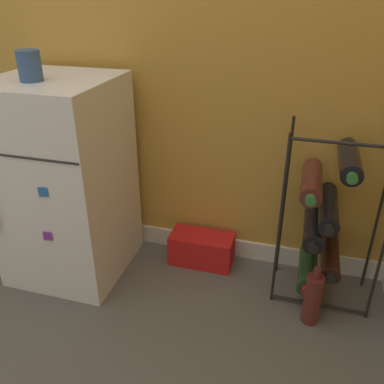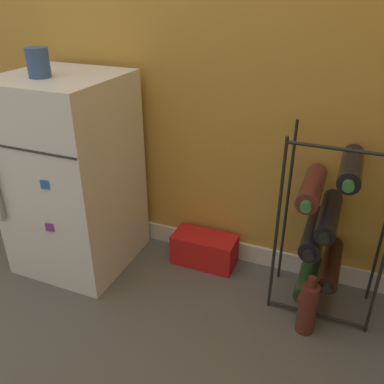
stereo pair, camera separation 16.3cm
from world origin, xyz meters
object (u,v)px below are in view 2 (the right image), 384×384
wine_rack (324,226)px  loose_bottle_floor (307,308)px  mini_fridge (72,175)px  soda_box (204,249)px  fridge_top_cup (38,63)px

wine_rack → loose_bottle_floor: wine_rack is taller
mini_fridge → loose_bottle_floor: mini_fridge is taller
soda_box → fridge_top_cup: fridge_top_cup is taller
wine_rack → fridge_top_cup: 1.23m
fridge_top_cup → soda_box: bearing=22.0°
loose_bottle_floor → wine_rack: bearing=89.3°
loose_bottle_floor → fridge_top_cup: bearing=179.3°
wine_rack → soda_box: bearing=171.6°
mini_fridge → soda_box: (0.56, 0.17, -0.36)m
wine_rack → loose_bottle_floor: size_ratio=2.91×
fridge_top_cup → loose_bottle_floor: 1.36m
loose_bottle_floor → mini_fridge: bearing=175.9°
wine_rack → soda_box: wine_rack is taller
wine_rack → fridge_top_cup: size_ratio=6.75×
fridge_top_cup → loose_bottle_floor: size_ratio=0.43×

